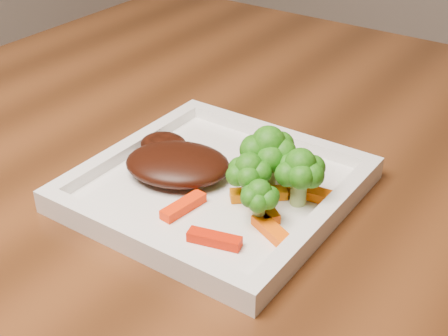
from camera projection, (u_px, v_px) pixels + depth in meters
The scene contains 13 objects.
plate at pixel (216, 190), 0.68m from camera, with size 0.27×0.27×0.01m, color white.
steak at pixel (178, 164), 0.68m from camera, with size 0.12×0.09×0.03m, color black.
broccoli_0 at pixel (268, 159), 0.65m from camera, with size 0.07×0.07×0.07m, color #106411, non-canonical shape.
broccoli_1 at pixel (300, 177), 0.63m from camera, with size 0.06×0.06×0.06m, color #236C12, non-canonical shape.
broccoli_2 at pixel (259, 197), 0.60m from camera, with size 0.05×0.05×0.06m, color #316E12, non-canonical shape.
broccoli_3 at pixel (249, 176), 0.63m from camera, with size 0.05×0.05×0.06m, color #3A7213, non-canonical shape.
carrot_0 at pixel (214, 239), 0.59m from camera, with size 0.05×0.01×0.01m, color red.
carrot_1 at pixel (274, 232), 0.59m from camera, with size 0.06×0.02×0.01m, color #F75804.
carrot_2 at pixel (183, 206), 0.63m from camera, with size 0.05×0.01×0.01m, color #FF2C04.
carrot_3 at pixel (315, 194), 0.65m from camera, with size 0.06×0.02×0.01m, color #FF6204.
carrot_4 at pixel (260, 159), 0.71m from camera, with size 0.05×0.01×0.01m, color red.
carrot_5 at pixel (260, 204), 0.63m from camera, with size 0.06×0.02×0.01m, color #DD5403.
carrot_6 at pixel (259, 194), 0.65m from camera, with size 0.06×0.02×0.01m, color #D76A03.
Camera 1 is at (0.14, -0.55, 1.13)m, focal length 50.00 mm.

